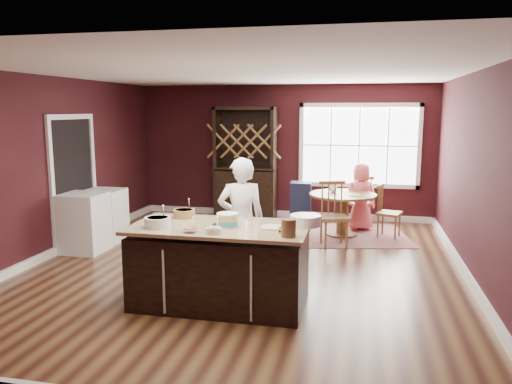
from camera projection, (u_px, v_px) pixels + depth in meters
room_shell at (244, 173)px, 6.81m from camera, size 7.00×7.00×7.00m
window at (359, 146)px, 9.82m from camera, size 2.36×0.10×1.66m
doorway at (74, 183)px, 8.06m from camera, size 0.08×1.26×2.13m
kitchen_island at (220, 267)px, 5.66m from camera, size 1.99×1.04×0.92m
dining_table at (342, 206)px, 8.75m from camera, size 1.17×1.17×0.75m
baker at (241, 221)px, 6.29m from camera, size 0.68×0.55×1.62m
layer_cake at (228, 219)px, 5.57m from camera, size 0.34×0.34×0.14m
bowl_blue at (158, 222)px, 5.50m from camera, size 0.29×0.29×0.11m
bowl_yellow at (184, 213)px, 6.00m from camera, size 0.26×0.26×0.10m
bowl_pink at (190, 230)px, 5.26m from camera, size 0.14×0.14×0.05m
bowl_olive at (214, 230)px, 5.23m from camera, size 0.16×0.16×0.06m
drinking_glass at (249, 221)px, 5.48m from camera, size 0.07×0.07×0.15m
dinner_plate at (272, 227)px, 5.46m from camera, size 0.26×0.26×0.02m
white_tub at (305, 220)px, 5.58m from camera, size 0.35×0.35×0.12m
stoneware_crock at (289, 228)px, 5.08m from camera, size 0.15×0.15×0.18m
toy_figurine at (281, 229)px, 5.25m from camera, size 0.05×0.05×0.08m
rug at (342, 235)px, 8.83m from camera, size 2.52×2.12×0.01m
chair_east at (389, 211)px, 8.65m from camera, size 0.47×0.48×0.93m
chair_south at (334, 214)px, 8.03m from camera, size 0.55×0.54×1.07m
chair_north at (359, 200)px, 9.51m from camera, size 0.55×0.54×0.98m
seated_woman at (361, 197)px, 9.14m from camera, size 0.71×0.58×1.25m
high_chair at (301, 205)px, 9.17m from camera, size 0.41×0.41×0.93m
toddler at (302, 186)px, 9.20m from camera, size 0.18×0.14×0.26m
table_plate at (355, 195)px, 8.52m from camera, size 0.19×0.19×0.01m
table_cup at (333, 189)px, 8.86m from camera, size 0.15×0.15×0.10m
hutch at (246, 163)px, 10.10m from camera, size 1.23×0.51×2.26m
washer at (84, 223)px, 7.78m from camera, size 0.63×0.61×0.92m
dryer at (105, 215)px, 8.40m from camera, size 0.61×0.59×0.88m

